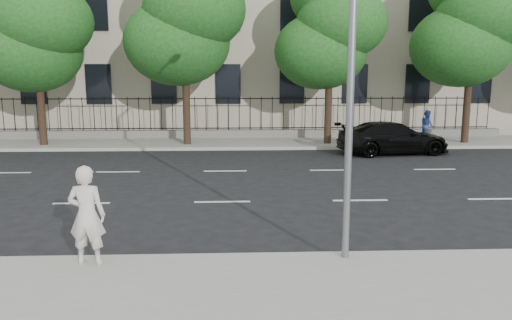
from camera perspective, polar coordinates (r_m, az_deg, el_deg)
The scene contains 12 objects.
ground at distance 12.00m, azimuth -4.18°, elevation -7.87°, with size 120.00×120.00×0.00m, color black.
near_sidewalk at distance 8.26m, azimuth -5.07°, elevation -15.96°, with size 60.00×4.00×0.15m, color gray.
far_sidewalk at distance 25.67m, azimuth -3.23°, elevation 1.97°, with size 60.00×4.00×0.15m, color gray.
lane_markings at distance 16.58m, azimuth -3.68°, elevation -2.79°, with size 49.60×4.62×0.01m, color silver, non-canonical shape.
iron_fence at distance 27.28m, azimuth -3.19°, elevation 3.66°, with size 30.00×0.50×2.20m.
tree_b at distance 26.57m, azimuth -23.71°, elevation 13.90°, with size 5.53×5.12×8.97m.
tree_c at distance 25.03m, azimuth -8.08°, elevation 16.22°, with size 5.89×5.50×9.80m.
tree_d at distance 25.29m, azimuth 8.51°, elevation 14.84°, with size 5.34×4.94×8.84m.
tree_e at distance 27.48m, azimuth 23.50°, elevation 14.50°, with size 5.71×5.31×9.46m.
black_sedan at distance 23.41m, azimuth 15.37°, elevation 2.45°, with size 2.04×5.02×1.46m, color black.
woman_near at distance 9.74m, azimuth -18.77°, elevation -6.00°, with size 0.68×0.45×1.87m, color beige.
pedestrian_far at distance 27.32m, azimuth 18.97°, elevation 3.76°, with size 0.77×0.60×1.59m, color navy.
Camera 1 is at (0.40, -11.41, 3.69)m, focal length 35.00 mm.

